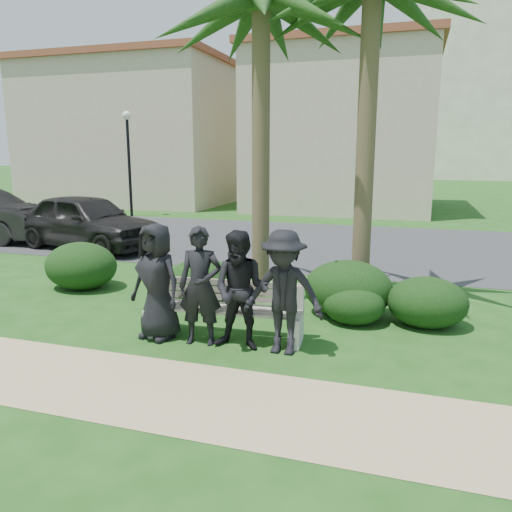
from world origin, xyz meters
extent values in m
plane|color=#194814|center=(0.00, 0.00, 0.00)|extent=(160.00, 160.00, 0.00)
cube|color=tan|center=(0.00, -1.80, 0.00)|extent=(30.00, 1.60, 0.01)
cube|color=#2D2D30|center=(0.00, 8.00, 0.00)|extent=(160.00, 8.00, 0.01)
cube|color=tan|center=(-12.00, 18.00, 3.50)|extent=(10.00, 8.00, 7.00)
cube|color=brown|center=(-12.00, 18.00, 7.15)|extent=(10.40, 8.40, 0.30)
cube|color=tan|center=(-1.00, 18.00, 3.50)|extent=(8.00, 8.00, 7.00)
cube|color=brown|center=(-1.00, 18.00, 7.15)|extent=(8.40, 8.40, 0.30)
cylinder|color=black|center=(-9.00, 12.00, 2.00)|extent=(0.12, 0.12, 4.00)
sphere|color=white|center=(-9.00, 12.00, 4.11)|extent=(0.36, 0.36, 0.36)
cube|color=gray|center=(-0.20, -0.06, 0.42)|extent=(2.29, 0.70, 0.04)
cube|color=gray|center=(-0.20, 0.17, 0.66)|extent=(2.25, 0.22, 0.26)
cube|color=beige|center=(-1.25, -0.06, 0.21)|extent=(0.19, 0.53, 0.41)
cube|color=beige|center=(0.85, -0.06, 0.21)|extent=(0.19, 0.53, 0.41)
imported|color=black|center=(-1.10, -0.31, 0.84)|extent=(0.92, 0.72, 1.67)
imported|color=black|center=(-0.43, -0.31, 0.83)|extent=(0.66, 0.49, 1.65)
imported|color=black|center=(0.17, -0.33, 0.81)|extent=(0.80, 0.63, 1.63)
imported|color=black|center=(0.75, -0.31, 0.83)|extent=(1.09, 0.65, 1.66)
ellipsoid|color=black|center=(-3.86, 1.67, 0.47)|extent=(1.44, 1.19, 0.94)
ellipsoid|color=black|center=(-1.14, 1.37, 0.42)|extent=(1.29, 1.07, 0.84)
ellipsoid|color=black|center=(-1.12, 1.62, 0.34)|extent=(1.05, 0.86, 0.68)
ellipsoid|color=black|center=(1.37, 1.56, 0.47)|extent=(1.44, 1.19, 0.94)
ellipsoid|color=black|center=(1.51, 1.17, 0.31)|extent=(0.96, 0.79, 0.63)
ellipsoid|color=black|center=(2.60, 1.39, 0.40)|extent=(1.21, 1.00, 0.79)
cylinder|color=brown|center=(-0.36, 2.31, 2.60)|extent=(0.32, 0.32, 5.20)
cylinder|color=brown|center=(1.46, 2.49, 2.68)|extent=(0.32, 0.32, 5.36)
imported|color=black|center=(-6.30, 5.25, 0.76)|extent=(4.76, 2.72, 1.53)
camera|label=1|loc=(2.29, -6.41, 2.62)|focal=35.00mm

